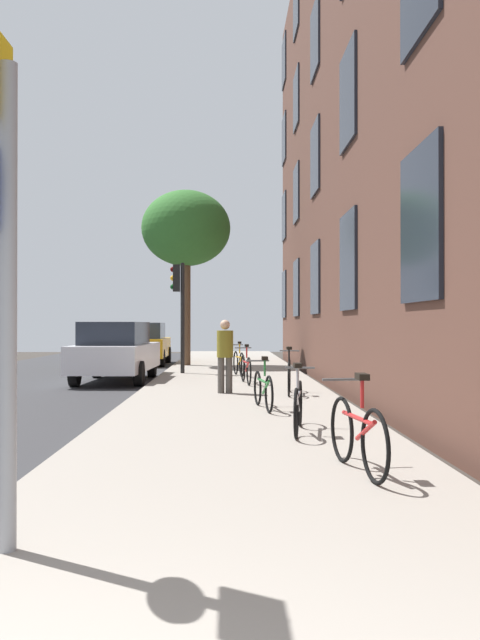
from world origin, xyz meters
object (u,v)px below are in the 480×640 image
at_px(car_0, 116,351).
at_px(car_1, 144,343).
at_px(bicycle_3, 289,375).
at_px(pedestrian_0, 225,351).
at_px(bicycle_0, 357,433).
at_px(bicycle_1, 298,405).
at_px(traffic_light, 179,297).
at_px(bicycle_2, 263,388).
at_px(sign_post, 4,251).
at_px(bicycle_4, 246,368).
at_px(tree_near, 186,229).
at_px(bicycle_5, 239,362).

relative_size(car_0, car_1, 1.11).
bearing_deg(bicycle_3, pedestrian_0, 171.20).
bearing_deg(bicycle_0, bicycle_1, 97.54).
relative_size(traffic_light, bicycle_1, 1.91).
relative_size(bicycle_2, car_0, 0.38).
bearing_deg(bicycle_0, sign_post, -141.60).
bearing_deg(bicycle_4, bicycle_1, -86.09).
distance_m(bicycle_1, bicycle_4, 7.22).
relative_size(bicycle_3, bicycle_4, 0.96).
bearing_deg(bicycle_2, bicycle_0, -82.23).
distance_m(bicycle_2, bicycle_4, 4.80).
height_order(sign_post, bicycle_4, sign_post).
relative_size(traffic_light, car_0, 0.73).
relative_size(sign_post, bicycle_4, 1.92).
bearing_deg(car_1, bicycle_0, -76.74).
xyz_separation_m(sign_post, tree_near, (-0.02, 19.05, 2.91)).
bearing_deg(bicycle_0, bicycle_4, 94.82).
xyz_separation_m(bicycle_0, bicycle_4, (-0.81, 9.60, -0.00)).
height_order(tree_near, bicycle_1, tree_near).
bearing_deg(bicycle_2, traffic_light, 103.85).
height_order(sign_post, bicycle_1, sign_post).
xyz_separation_m(pedestrian_0, car_0, (-2.97, 4.03, -0.16)).
bearing_deg(bicycle_4, bicycle_0, -85.18).
height_order(traffic_light, bicycle_0, traffic_light).
distance_m(pedestrian_0, car_0, 5.00).
height_order(tree_near, bicycle_5, tree_near).
bearing_deg(bicycle_1, car_1, 104.07).
distance_m(traffic_light, bicycle_4, 4.38).
bearing_deg(bicycle_4, tree_near, 104.70).
bearing_deg(car_0, tree_near, 74.16).
distance_m(traffic_light, bicycle_2, 8.74).
height_order(bicycle_2, car_0, car_0).
xyz_separation_m(bicycle_5, pedestrian_0, (-0.37, -4.59, 0.50)).
xyz_separation_m(tree_near, car_1, (-1.74, 2.04, -4.11)).
distance_m(bicycle_3, bicycle_5, 4.90).
bearing_deg(bicycle_0, tree_near, 99.16).
bearing_deg(car_0, pedestrian_0, -53.62).
distance_m(bicycle_1, bicycle_5, 9.62).
bearing_deg(bicycle_0, traffic_light, 101.65).
height_order(pedestrian_0, car_1, pedestrian_0).
bearing_deg(bicycle_3, tree_near, 105.80).
xyz_separation_m(traffic_light, bicycle_5, (1.76, -1.08, -1.87)).
relative_size(bicycle_0, bicycle_5, 1.01).
height_order(traffic_light, tree_near, tree_near).
distance_m(tree_near, bicycle_2, 13.08).
relative_size(pedestrian_0, car_1, 0.38).
height_order(sign_post, bicycle_2, sign_post).
bearing_deg(bicycle_1, traffic_light, 102.56).
relative_size(traffic_light, bicycle_2, 1.96).
height_order(bicycle_4, car_1, car_1).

